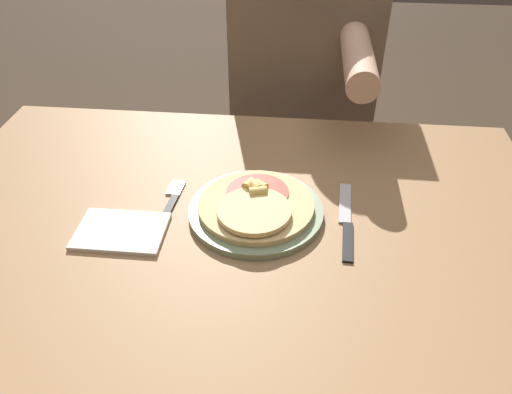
# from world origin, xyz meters

# --- Properties ---
(dining_table) EXTENTS (1.19, 0.82, 0.73)m
(dining_table) POSITION_xyz_m (0.00, 0.00, 0.62)
(dining_table) COLOR #9E754C
(dining_table) RESTS_ON ground_plane
(plate) EXTENTS (0.25, 0.25, 0.01)m
(plate) POSITION_xyz_m (0.04, 0.03, 0.73)
(plate) COLOR gray
(plate) RESTS_ON dining_table
(pizza) EXTENTS (0.21, 0.21, 0.04)m
(pizza) POSITION_xyz_m (0.04, 0.03, 0.75)
(pizza) COLOR #DBBC7A
(pizza) RESTS_ON plate
(fork) EXTENTS (0.03, 0.18, 0.00)m
(fork) POSITION_xyz_m (-0.13, 0.04, 0.73)
(fork) COLOR black
(fork) RESTS_ON dining_table
(knife) EXTENTS (0.03, 0.22, 0.00)m
(knife) POSITION_xyz_m (0.21, 0.03, 0.73)
(knife) COLOR black
(knife) RESTS_ON dining_table
(napkin) EXTENTS (0.16, 0.11, 0.01)m
(napkin) POSITION_xyz_m (-0.19, -0.04, 0.73)
(napkin) COLOR silver
(napkin) RESTS_ON dining_table
(person_diner) EXTENTS (0.40, 0.52, 1.19)m
(person_diner) POSITION_xyz_m (0.12, 0.66, 0.69)
(person_diner) COLOR #2D2D38
(person_diner) RESTS_ON ground_plane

